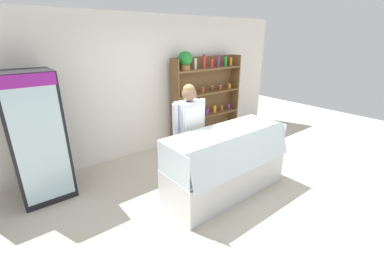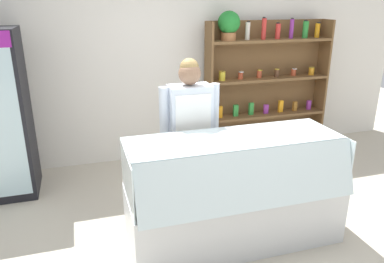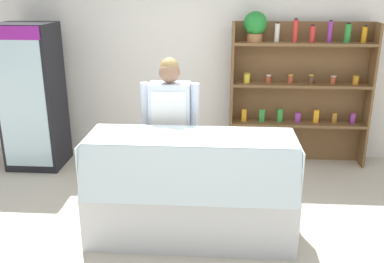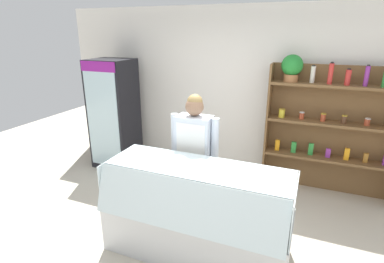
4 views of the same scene
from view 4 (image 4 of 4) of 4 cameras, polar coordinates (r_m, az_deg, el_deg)
The scene contains 6 objects.
ground_plane at distance 3.53m, azimuth 3.04°, elevation -22.38°, with size 12.00×12.00×0.00m, color beige.
back_wall at distance 4.91m, azimuth 11.99°, elevation 6.90°, with size 6.80×0.10×2.70m, color white.
drinks_fridge at distance 5.39m, azimuth -14.59°, elevation 3.22°, with size 0.69×0.64×1.87m.
shelving_unit at distance 4.63m, azimuth 24.22°, elevation 2.29°, with size 1.80×0.30×2.01m.
deli_display_case at distance 3.38m, azimuth 0.83°, elevation -17.71°, with size 1.93×0.80×1.01m.
shop_clerk at distance 3.60m, azimuth 0.43°, elevation -3.41°, with size 0.60×0.25×1.63m.
Camera 4 is at (0.85, -2.52, 2.32)m, focal length 28.00 mm.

